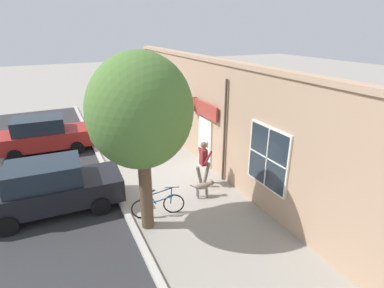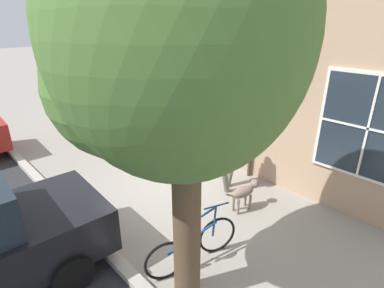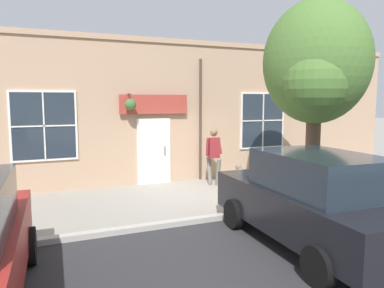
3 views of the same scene
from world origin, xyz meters
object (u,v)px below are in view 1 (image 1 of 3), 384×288
Objects in this scene: leaning_bicycle at (158,205)px; parked_car_nearest_curb at (44,135)px; dog_on_leash at (204,186)px; parked_car_mid_block at (52,187)px; pedestrian_walking at (203,159)px; street_tree_by_curb at (137,115)px.

parked_car_nearest_curb is at bearing -67.20° from leaning_bicycle.
leaning_bicycle is at bearing 11.17° from dog_on_leash.
parked_car_nearest_curb reaches higher than leaning_bicycle.
parked_car_mid_block is at bearing 91.20° from parked_car_nearest_curb.
pedestrian_walking is 0.41× the size of parked_car_nearest_curb.
street_tree_by_curb reaches higher than parked_car_mid_block.
leaning_bicycle is (-0.57, -0.32, -3.17)m from street_tree_by_curb.
dog_on_leash is 0.57× the size of leaning_bicycle.
leaning_bicycle is 0.39× the size of parked_car_mid_block.
pedestrian_walking is 1.10m from dog_on_leash.
leaning_bicycle is at bearing 112.80° from parked_car_nearest_curb.
leaning_bicycle is at bearing 27.06° from pedestrian_walking.
pedestrian_walking is at bearing -152.94° from leaning_bicycle.
street_tree_by_curb is 1.20× the size of parked_car_mid_block.
pedestrian_walking is 8.30m from parked_car_nearest_curb.
pedestrian_walking is 0.34× the size of street_tree_by_curb.
street_tree_by_curb is (2.83, 1.47, 2.44)m from pedestrian_walking.
leaning_bicycle is 8.11m from parked_car_nearest_curb.
street_tree_by_curb is 8.61m from parked_car_nearest_curb.
pedestrian_walking is 4.01m from street_tree_by_curb.
parked_car_mid_block reaches higher than leaning_bicycle.
pedestrian_walking is 1.87× the size of dog_on_leash.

